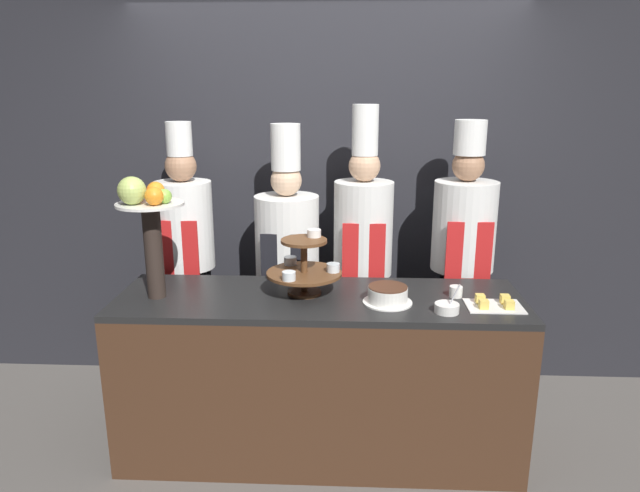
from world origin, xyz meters
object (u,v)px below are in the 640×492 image
chef_center_right (363,251)px  cake_square_tray (494,304)px  cake_round (388,295)px  serving_bowl_near (447,308)px  cup_white (456,292)px  chef_center_left (287,260)px  chef_left (186,252)px  fruit_pedestal (148,217)px  tiered_stand (305,267)px  chef_right (462,253)px

chef_center_right → cake_square_tray: bearing=-46.5°
cake_round → serving_bowl_near: bearing=-22.3°
chef_center_right → cup_white: bearing=-48.6°
serving_bowl_near → chef_center_left: bearing=138.4°
chef_left → cake_round: bearing=-28.0°
cake_square_tray → cup_white: bearing=140.5°
cup_white → chef_left: bearing=161.2°
cake_round → cup_white: size_ratio=3.71×
fruit_pedestal → chef_center_left: chef_center_left is taller
tiered_stand → cake_round: tiered_stand is taller
chef_right → chef_left: bearing=-180.0°
chef_center_right → cake_round: bearing=-80.3°
chef_left → chef_right: 1.72m
tiered_stand → chef_left: bearing=146.0°
fruit_pedestal → cake_round: (1.22, -0.02, -0.39)m
cup_white → chef_center_right: 0.73m
serving_bowl_near → chef_right: chef_right is taller
cup_white → serving_bowl_near: bearing=-110.5°
tiered_stand → fruit_pedestal: bearing=-173.1°
cake_square_tray → chef_left: (-1.76, 0.68, 0.06)m
cake_round → chef_left: (-1.22, 0.65, 0.03)m
serving_bowl_near → chef_center_left: 1.16m
tiered_stand → cup_white: size_ratio=5.86×
chef_center_left → chef_center_right: size_ratio=0.94×
fruit_pedestal → cup_white: size_ratio=9.41×
serving_bowl_near → chef_left: chef_left is taller
cake_square_tray → chef_center_right: 0.94m
fruit_pedestal → chef_left: (0.00, 0.63, -0.36)m
serving_bowl_near → chef_center_left: (-0.86, 0.77, 0.01)m
tiered_stand → cup_white: 0.81m
cake_square_tray → tiered_stand: bearing=171.2°
chef_left → chef_right: bearing=0.0°
cake_square_tray → chef_left: size_ratio=0.16×
chef_center_left → chef_center_right: bearing=-0.0°
cake_round → chef_center_right: chef_center_right is taller
cake_square_tray → fruit_pedestal: bearing=178.2°
tiered_stand → fruit_pedestal: 0.84m
chef_center_right → chef_right: (0.61, 0.00, -0.00)m
cake_round → cup_white: cake_round is taller
tiered_stand → chef_center_right: (0.32, 0.53, -0.06)m
cup_white → chef_right: size_ratio=0.04×
fruit_pedestal → chef_right: bearing=20.0°
serving_bowl_near → chef_center_left: chef_center_left is taller
chef_left → chef_center_right: bearing=-0.0°
cake_square_tray → serving_bowl_near: size_ratio=1.89×
chef_center_left → chef_right: bearing=-0.0°
cup_white → cake_square_tray: (0.17, -0.14, -0.01)m
cake_round → chef_right: (0.50, 0.65, 0.04)m
fruit_pedestal → chef_left: chef_left is taller
fruit_pedestal → cake_round: fruit_pedestal is taller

